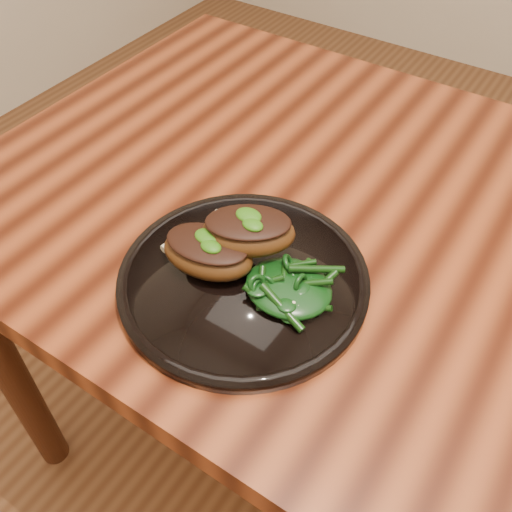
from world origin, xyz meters
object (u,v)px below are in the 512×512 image
(plate, at_px, (244,280))
(lamb_chop_front, at_px, (207,252))
(greens_heap, at_px, (289,284))
(desk, at_px, (505,322))

(plate, xyz_separation_m, lamb_chop_front, (-0.04, -0.01, 0.03))
(greens_heap, bearing_deg, lamb_chop_front, -171.16)
(lamb_chop_front, height_order, greens_heap, lamb_chop_front)
(desk, height_order, plate, plate)
(greens_heap, bearing_deg, plate, -174.81)
(desk, distance_m, greens_heap, 0.32)
(desk, bearing_deg, greens_heap, -140.15)
(plate, bearing_deg, greens_heap, 5.19)
(desk, height_order, lamb_chop_front, lamb_chop_front)
(desk, distance_m, lamb_chop_front, 0.41)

